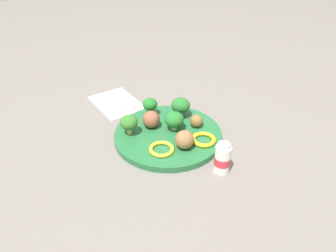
{
  "coord_description": "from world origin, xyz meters",
  "views": [
    {
      "loc": [
        -0.5,
        0.44,
        0.48
      ],
      "look_at": [
        0.0,
        0.0,
        0.04
      ],
      "focal_mm": 33.5,
      "sensor_mm": 36.0,
      "label": 1
    }
  ],
  "objects_px": {
    "meatball_near_rim": "(184,140)",
    "fork": "(112,101)",
    "plate": "(168,135)",
    "broccoli_floret_far_rim": "(150,105)",
    "broccoli_floret_front_right": "(174,119)",
    "broccoli_floret_near_rim": "(181,106)",
    "broccoli_floret_back_right": "(129,123)",
    "pepper_ring_back_left": "(203,140)",
    "knife": "(122,98)",
    "pepper_ring_mid_right": "(162,149)",
    "meatball_back_right": "(151,119)",
    "yogurt_bottle": "(222,159)",
    "napkin": "(118,102)",
    "meatball_mid_right": "(196,121)"
  },
  "relations": [
    {
      "from": "broccoli_floret_front_right",
      "to": "broccoli_floret_back_right",
      "type": "bearing_deg",
      "value": 59.19
    },
    {
      "from": "knife",
      "to": "meatball_back_right",
      "type": "bearing_deg",
      "value": 168.89
    },
    {
      "from": "pepper_ring_back_left",
      "to": "fork",
      "type": "bearing_deg",
      "value": 9.01
    },
    {
      "from": "plate",
      "to": "pepper_ring_mid_right",
      "type": "bearing_deg",
      "value": 127.48
    },
    {
      "from": "yogurt_bottle",
      "to": "plate",
      "type": "bearing_deg",
      "value": 1.98
    },
    {
      "from": "plate",
      "to": "broccoli_floret_far_rim",
      "type": "relative_size",
      "value": 5.5
    },
    {
      "from": "broccoli_floret_far_rim",
      "to": "meatball_mid_right",
      "type": "xyz_separation_m",
      "value": [
        -0.13,
        -0.06,
        -0.02
      ]
    },
    {
      "from": "meatball_mid_right",
      "to": "napkin",
      "type": "distance_m",
      "value": 0.28
    },
    {
      "from": "meatball_near_rim",
      "to": "fork",
      "type": "height_order",
      "value": "meatball_near_rim"
    },
    {
      "from": "broccoli_floret_back_right",
      "to": "pepper_ring_mid_right",
      "type": "bearing_deg",
      "value": -171.53
    },
    {
      "from": "broccoli_floret_back_right",
      "to": "broccoli_floret_front_right",
      "type": "xyz_separation_m",
      "value": [
        -0.06,
        -0.1,
        -0.0
      ]
    },
    {
      "from": "broccoli_floret_far_rim",
      "to": "broccoli_floret_front_right",
      "type": "bearing_deg",
      "value": -179.13
    },
    {
      "from": "broccoli_floret_far_rim",
      "to": "fork",
      "type": "xyz_separation_m",
      "value": [
        0.15,
        0.03,
        -0.04
      ]
    },
    {
      "from": "plate",
      "to": "yogurt_bottle",
      "type": "relative_size",
      "value": 3.64
    },
    {
      "from": "napkin",
      "to": "meatball_mid_right",
      "type": "bearing_deg",
      "value": -165.22
    },
    {
      "from": "meatball_near_rim",
      "to": "pepper_ring_mid_right",
      "type": "height_order",
      "value": "meatball_near_rim"
    },
    {
      "from": "broccoli_floret_back_right",
      "to": "meatball_back_right",
      "type": "distance_m",
      "value": 0.06
    },
    {
      "from": "meatball_back_right",
      "to": "fork",
      "type": "bearing_deg",
      "value": -0.92
    },
    {
      "from": "meatball_mid_right",
      "to": "pepper_ring_back_left",
      "type": "bearing_deg",
      "value": 149.97
    },
    {
      "from": "meatball_back_right",
      "to": "pepper_ring_back_left",
      "type": "bearing_deg",
      "value": -157.35
    },
    {
      "from": "pepper_ring_back_left",
      "to": "yogurt_bottle",
      "type": "bearing_deg",
      "value": 158.69
    },
    {
      "from": "meatball_near_rim",
      "to": "knife",
      "type": "height_order",
      "value": "meatball_near_rim"
    },
    {
      "from": "broccoli_floret_back_right",
      "to": "napkin",
      "type": "distance_m",
      "value": 0.2
    },
    {
      "from": "meatball_mid_right",
      "to": "pepper_ring_mid_right",
      "type": "relative_size",
      "value": 0.56
    },
    {
      "from": "broccoli_floret_back_right",
      "to": "meatball_back_right",
      "type": "height_order",
      "value": "broccoli_floret_back_right"
    },
    {
      "from": "pepper_ring_mid_right",
      "to": "pepper_ring_back_left",
      "type": "relative_size",
      "value": 0.99
    },
    {
      "from": "broccoli_floret_far_rim",
      "to": "meatball_back_right",
      "type": "relative_size",
      "value": 1.11
    },
    {
      "from": "meatball_back_right",
      "to": "pepper_ring_mid_right",
      "type": "height_order",
      "value": "meatball_back_right"
    },
    {
      "from": "broccoli_floret_back_right",
      "to": "pepper_ring_back_left",
      "type": "relative_size",
      "value": 0.86
    },
    {
      "from": "plate",
      "to": "broccoli_floret_near_rim",
      "type": "bearing_deg",
      "value": -64.65
    },
    {
      "from": "pepper_ring_back_left",
      "to": "pepper_ring_mid_right",
      "type": "bearing_deg",
      "value": 68.89
    },
    {
      "from": "broccoli_floret_front_right",
      "to": "broccoli_floret_far_rim",
      "type": "bearing_deg",
      "value": 0.87
    },
    {
      "from": "broccoli_floret_far_rim",
      "to": "pepper_ring_mid_right",
      "type": "height_order",
      "value": "broccoli_floret_far_rim"
    },
    {
      "from": "broccoli_floret_near_rim",
      "to": "fork",
      "type": "distance_m",
      "value": 0.24
    },
    {
      "from": "napkin",
      "to": "broccoli_floret_near_rim",
      "type": "bearing_deg",
      "value": -160.05
    },
    {
      "from": "plate",
      "to": "fork",
      "type": "height_order",
      "value": "plate"
    },
    {
      "from": "broccoli_floret_far_rim",
      "to": "napkin",
      "type": "height_order",
      "value": "broccoli_floret_far_rim"
    },
    {
      "from": "knife",
      "to": "broccoli_floret_front_right",
      "type": "bearing_deg",
      "value": 179.56
    },
    {
      "from": "knife",
      "to": "fork",
      "type": "bearing_deg",
      "value": 82.73
    },
    {
      "from": "broccoli_floret_front_right",
      "to": "knife",
      "type": "height_order",
      "value": "broccoli_floret_front_right"
    },
    {
      "from": "fork",
      "to": "pepper_ring_back_left",
      "type": "bearing_deg",
      "value": -170.99
    },
    {
      "from": "knife",
      "to": "pepper_ring_back_left",
      "type": "bearing_deg",
      "value": -176.9
    },
    {
      "from": "napkin",
      "to": "knife",
      "type": "relative_size",
      "value": 1.17
    },
    {
      "from": "plate",
      "to": "pepper_ring_back_left",
      "type": "xyz_separation_m",
      "value": [
        -0.09,
        -0.04,
        0.01
      ]
    },
    {
      "from": "yogurt_bottle",
      "to": "knife",
      "type": "bearing_deg",
      "value": -2.29
    },
    {
      "from": "meatball_near_rim",
      "to": "pepper_ring_back_left",
      "type": "xyz_separation_m",
      "value": [
        -0.01,
        -0.05,
        -0.02
      ]
    },
    {
      "from": "meatball_back_right",
      "to": "pepper_ring_back_left",
      "type": "relative_size",
      "value": 0.75
    },
    {
      "from": "yogurt_bottle",
      "to": "meatball_near_rim",
      "type": "bearing_deg",
      "value": 10.04
    },
    {
      "from": "knife",
      "to": "pepper_ring_mid_right",
      "type": "bearing_deg",
      "value": 163.95
    },
    {
      "from": "broccoli_floret_far_rim",
      "to": "broccoli_floret_back_right",
      "type": "relative_size",
      "value": 0.96
    }
  ]
}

